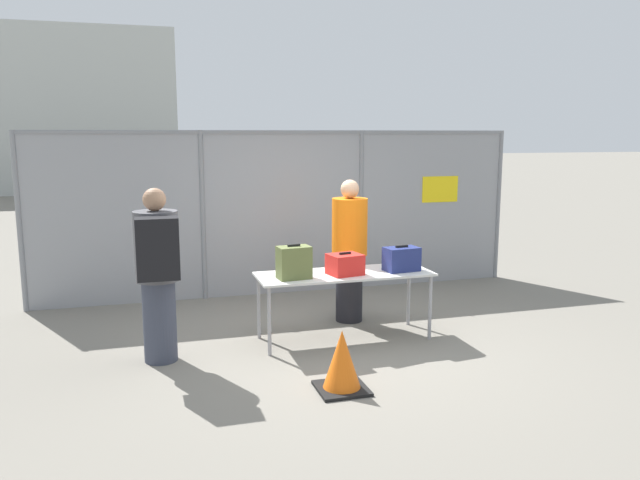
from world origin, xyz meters
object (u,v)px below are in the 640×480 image
suitcase_red (345,264)px  suitcase_navy (402,259)px  suitcase_olive (294,262)px  security_worker_near (349,249)px  traffic_cone (342,362)px  inspection_table (344,278)px  utility_trailer (361,243)px  traveler_hooded (158,269)px

suitcase_red → suitcase_navy: size_ratio=0.98×
suitcase_olive → security_worker_near: security_worker_near is taller
traffic_cone → inspection_table: bearing=70.6°
suitcase_navy → inspection_table: bearing=173.9°
utility_trailer → traffic_cone: (-2.08, -5.17, -0.12)m
traffic_cone → suitcase_olive: bearing=95.8°
suitcase_red → suitcase_olive: bearing=-176.8°
suitcase_olive → suitcase_red: (0.59, 0.03, -0.06)m
inspection_table → utility_trailer: inspection_table is taller
suitcase_red → suitcase_navy: 0.68m
traveler_hooded → utility_trailer: 5.43m
traveler_hooded → traffic_cone: bearing=-58.6°
inspection_table → traveler_hooded: traveler_hooded is taller
security_worker_near → utility_trailer: security_worker_near is taller
security_worker_near → traffic_cone: 2.25m
suitcase_olive → suitcase_red: 0.59m
suitcase_olive → traveler_hooded: traveler_hooded is taller
suitcase_red → traffic_cone: bearing=-109.7°
inspection_table → suitcase_red: suitcase_red is taller
security_worker_near → utility_trailer: bearing=-125.7°
security_worker_near → utility_trailer: size_ratio=0.47×
suitcase_red → utility_trailer: (1.62, 3.88, -0.50)m
suitcase_olive → traffic_cone: bearing=-84.2°
utility_trailer → security_worker_near: bearing=-112.7°
suitcase_red → traveler_hooded: traveler_hooded is taller
traveler_hooded → suitcase_navy: bearing=-18.9°
inspection_table → utility_trailer: (1.60, 3.81, -0.33)m
traveler_hooded → inspection_table: bearing=-16.2°
suitcase_navy → security_worker_near: (-0.37, 0.73, 0.01)m
suitcase_navy → traveler_hooded: (-2.69, -0.11, 0.08)m
suitcase_red → traveler_hooded: (-2.01, -0.11, 0.10)m
suitcase_red → traffic_cone: (-0.46, -1.29, -0.62)m
suitcase_navy → security_worker_near: security_worker_near is taller
suitcase_red → traffic_cone: size_ratio=0.71×
utility_trailer → traveler_hooded: bearing=-132.3°
suitcase_olive → suitcase_red: bearing=3.2°
inspection_table → suitcase_olive: bearing=-170.3°
security_worker_near → suitcase_red: bearing=54.4°
inspection_table → utility_trailer: bearing=67.2°
suitcase_olive → suitcase_navy: size_ratio=0.92×
utility_trailer → traffic_cone: 5.58m
inspection_table → traveler_hooded: (-2.03, -0.18, 0.27)m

